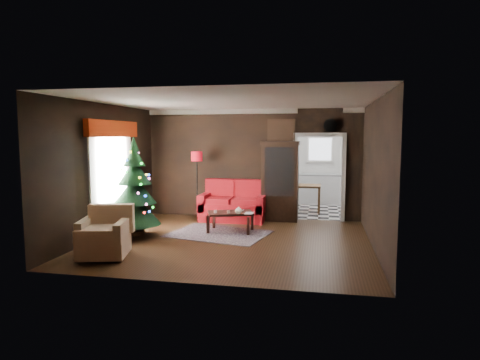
% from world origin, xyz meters
% --- Properties ---
extents(floor, '(5.50, 5.50, 0.00)m').
position_xyz_m(floor, '(0.00, 0.00, 0.00)').
color(floor, black).
rests_on(floor, ground).
extents(ceiling, '(5.50, 5.50, 0.00)m').
position_xyz_m(ceiling, '(0.00, 0.00, 2.80)').
color(ceiling, white).
rests_on(ceiling, ground).
extents(wall_back, '(5.50, 0.00, 5.50)m').
position_xyz_m(wall_back, '(0.00, 2.50, 1.40)').
color(wall_back, black).
rests_on(wall_back, ground).
extents(wall_front, '(5.50, 0.00, 5.50)m').
position_xyz_m(wall_front, '(0.00, -2.50, 1.40)').
color(wall_front, black).
rests_on(wall_front, ground).
extents(wall_left, '(0.00, 5.50, 5.50)m').
position_xyz_m(wall_left, '(-2.75, 0.00, 1.40)').
color(wall_left, black).
rests_on(wall_left, ground).
extents(wall_right, '(0.00, 5.50, 5.50)m').
position_xyz_m(wall_right, '(2.75, 0.00, 1.40)').
color(wall_right, black).
rests_on(wall_right, ground).
extents(doorway, '(1.10, 0.10, 2.10)m').
position_xyz_m(doorway, '(1.70, 2.50, 1.05)').
color(doorway, white).
rests_on(doorway, ground).
extents(left_window, '(0.05, 1.60, 1.40)m').
position_xyz_m(left_window, '(-2.71, 0.20, 1.45)').
color(left_window, white).
rests_on(left_window, wall_left).
extents(valance, '(0.12, 2.10, 0.35)m').
position_xyz_m(valance, '(-2.63, 0.20, 2.27)').
color(valance, maroon).
rests_on(valance, wall_left).
extents(kitchen_floor, '(3.00, 3.00, 0.00)m').
position_xyz_m(kitchen_floor, '(1.70, 4.00, 0.00)').
color(kitchen_floor, silver).
rests_on(kitchen_floor, ground).
extents(kitchen_window, '(0.70, 0.06, 0.70)m').
position_xyz_m(kitchen_window, '(1.70, 5.45, 1.70)').
color(kitchen_window, white).
rests_on(kitchen_window, ground).
extents(rug, '(2.32, 1.89, 0.01)m').
position_xyz_m(rug, '(-0.40, 0.53, 0.01)').
color(rug, '#614352').
rests_on(rug, ground).
extents(loveseat, '(1.70, 0.90, 1.00)m').
position_xyz_m(loveseat, '(-0.40, 2.05, 0.50)').
color(loveseat, maroon).
rests_on(loveseat, ground).
extents(curio_cabinet, '(0.90, 0.45, 1.90)m').
position_xyz_m(curio_cabinet, '(0.75, 2.27, 0.95)').
color(curio_cabinet, black).
rests_on(curio_cabinet, ground).
extents(floor_lamp, '(0.36, 0.36, 1.80)m').
position_xyz_m(floor_lamp, '(-1.33, 2.00, 0.83)').
color(floor_lamp, black).
rests_on(floor_lamp, ground).
extents(christmas_tree, '(1.23, 1.23, 1.99)m').
position_xyz_m(christmas_tree, '(-2.04, -0.06, 1.05)').
color(christmas_tree, black).
rests_on(christmas_tree, ground).
extents(armchair, '(1.01, 1.01, 0.85)m').
position_xyz_m(armchair, '(-1.95, -1.54, 0.46)').
color(armchair, tan).
rests_on(armchair, ground).
extents(coffee_table, '(1.11, 0.88, 0.44)m').
position_xyz_m(coffee_table, '(-0.19, 0.79, 0.23)').
color(coffee_table, black).
rests_on(coffee_table, rug).
extents(teapot, '(0.21, 0.21, 0.15)m').
position_xyz_m(teapot, '(0.04, 0.56, 0.52)').
color(teapot, white).
rests_on(teapot, coffee_table).
extents(cup_a, '(0.07, 0.07, 0.06)m').
position_xyz_m(cup_a, '(-0.49, 0.61, 0.48)').
color(cup_a, white).
rests_on(cup_a, coffee_table).
extents(cup_b, '(0.08, 0.08, 0.06)m').
position_xyz_m(cup_b, '(-0.20, 0.64, 0.48)').
color(cup_b, beige).
rests_on(cup_b, coffee_table).
extents(book, '(0.18, 0.02, 0.25)m').
position_xyz_m(book, '(0.15, 0.65, 0.57)').
color(book, tan).
rests_on(book, coffee_table).
extents(wall_clock, '(0.32, 0.32, 0.06)m').
position_xyz_m(wall_clock, '(1.95, 2.45, 2.38)').
color(wall_clock, white).
rests_on(wall_clock, wall_back).
extents(painting, '(0.62, 0.05, 0.52)m').
position_xyz_m(painting, '(0.75, 2.46, 2.25)').
color(painting, tan).
rests_on(painting, wall_back).
extents(kitchen_counter, '(1.80, 0.60, 0.90)m').
position_xyz_m(kitchen_counter, '(1.70, 5.20, 0.45)').
color(kitchen_counter, silver).
rests_on(kitchen_counter, ground).
extents(kitchen_table, '(0.70, 0.70, 0.75)m').
position_xyz_m(kitchen_table, '(1.40, 3.70, 0.38)').
color(kitchen_table, brown).
rests_on(kitchen_table, ground).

